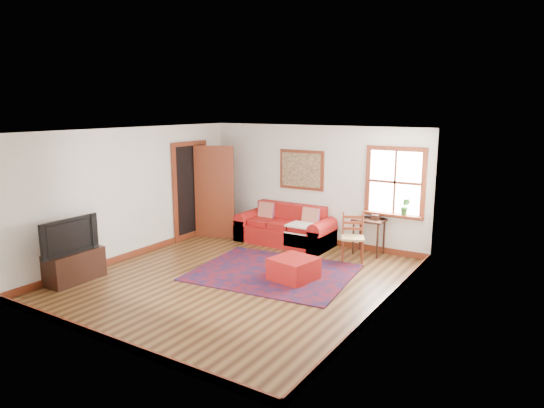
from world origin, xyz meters
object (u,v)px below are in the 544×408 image
Objects in this scene: red_leather_sofa at (286,230)px; media_cabinet at (75,266)px; ladder_back_chair at (353,235)px; red_ottoman at (294,269)px; side_table at (369,225)px.

media_cabinet is (-1.81, -3.89, -0.01)m from red_leather_sofa.
red_leather_sofa is 2.30× the size of ladder_back_chair.
red_ottoman is at bearing -105.03° from ladder_back_chair.
red_ottoman is 0.94× the size of side_table.
media_cabinet is (-3.49, -3.53, -0.23)m from ladder_back_chair.
side_table reaches higher than red_ottoman.
red_leather_sofa reaches higher than side_table.
media_cabinet is at bearing -114.93° from red_leather_sofa.
red_leather_sofa is 4.29m from media_cabinet.
red_leather_sofa is 1.74m from ladder_back_chair.
red_ottoman is 1.62m from ladder_back_chair.
media_cabinet is (-3.61, -4.06, -0.33)m from side_table.
red_leather_sofa is at bearing -174.67° from side_table.
media_cabinet is at bearing -136.94° from red_ottoman.
ladder_back_chair is (-0.12, -0.53, -0.10)m from side_table.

